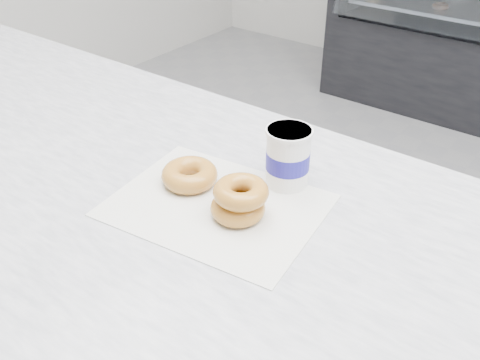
# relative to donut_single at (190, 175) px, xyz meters

# --- Properties ---
(wax_paper) EXTENTS (0.37, 0.30, 0.00)m
(wax_paper) POSITION_rel_donut_single_xyz_m (0.08, -0.02, -0.02)
(wax_paper) COLOR silver
(wax_paper) RESTS_ON counter
(donut_single) EXTENTS (0.11, 0.11, 0.03)m
(donut_single) POSITION_rel_donut_single_xyz_m (0.00, 0.00, 0.00)
(donut_single) COLOR #B58A31
(donut_single) RESTS_ON wax_paper
(donut_stack) EXTENTS (0.09, 0.09, 0.06)m
(donut_stack) POSITION_rel_donut_single_xyz_m (0.13, -0.02, 0.01)
(donut_stack) COLOR #B58A31
(donut_stack) RESTS_ON wax_paper
(coffee_cup) EXTENTS (0.08, 0.08, 0.11)m
(coffee_cup) POSITION_rel_donut_single_xyz_m (0.13, 0.10, 0.04)
(coffee_cup) COLOR white
(coffee_cup) RESTS_ON counter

